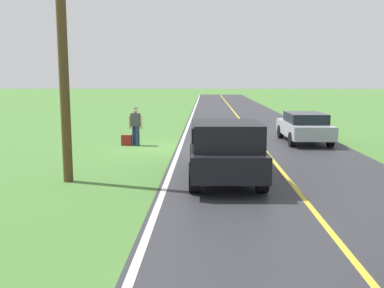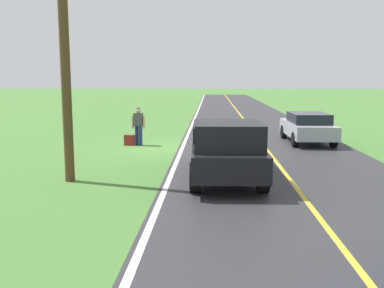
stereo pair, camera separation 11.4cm
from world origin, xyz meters
TOP-DOWN VIEW (x-y plane):
  - ground_plane at (0.00, 0.00)m, footprint 200.00×200.00m
  - road_surface at (-4.67, 0.00)m, footprint 7.62×120.00m
  - lane_edge_line at (-1.04, 0.00)m, footprint 0.16×117.60m
  - lane_centre_line at (-4.67, 0.00)m, footprint 0.14×117.60m
  - hitchhiker_walking at (0.98, -0.60)m, footprint 0.62×0.53m
  - suitcase_carried at (1.41, -0.56)m, footprint 0.48×0.24m
  - pickup_truck_passing at (-2.74, 5.95)m, footprint 2.21×5.45m
  - sedan_near_oncoming at (-6.82, -1.78)m, footprint 1.97×4.42m
  - utility_pole_roadside at (1.88, 6.33)m, footprint 0.28×0.28m

SIDE VIEW (x-z plane):
  - ground_plane at x=0.00m, z-range 0.00..0.00m
  - road_surface at x=-4.67m, z-range 0.00..0.00m
  - lane_edge_line at x=-1.04m, z-range 0.00..0.01m
  - lane_centre_line at x=-4.67m, z-range 0.00..0.01m
  - suitcase_carried at x=1.41m, z-range 0.00..0.48m
  - sedan_near_oncoming at x=-6.82m, z-range 0.05..1.46m
  - pickup_truck_passing at x=-2.74m, z-range 0.06..1.88m
  - hitchhiker_walking at x=0.98m, z-range 0.11..1.85m
  - utility_pole_roadside at x=1.88m, z-range 0.00..8.18m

